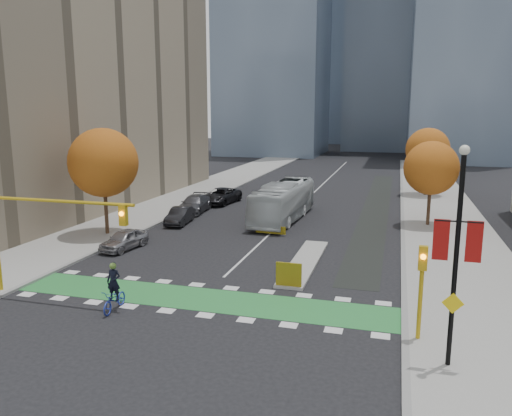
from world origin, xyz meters
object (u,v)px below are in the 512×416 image
Objects in this scene: tree_west at (103,163)px; cyclist at (114,295)px; bus at (284,201)px; tree_east_near at (431,168)px; parked_car_b at (180,216)px; hazard_board at (289,274)px; banner_lamppost at (457,249)px; parked_car_c at (194,204)px; parked_car_d at (221,196)px; parked_car_a at (124,240)px; traffic_signal_west at (36,221)px; traffic_signal_east at (422,279)px; tree_east_far at (428,150)px.

tree_west is 16.33m from cyclist.
bus is at bearing 37.59° from tree_west.
tree_west is 1.16× the size of tree_east_near.
tree_east_near is 21.22m from parked_car_b.
hazard_board is 0.17× the size of banner_lamppost.
parked_car_c is at bearing 92.38° from parked_car_b.
parked_car_d is at bearing 146.12° from bus.
tree_east_near is at bearing 88.83° from banner_lamppost.
cyclist reaches higher than parked_car_a.
parked_car_d is (-19.68, 29.67, -3.81)m from banner_lamppost.
cyclist is at bearing -80.68° from parked_car_c.
parked_car_c is at bearing 92.70° from traffic_signal_west.
tree_east_near reaches higher than bus.
parked_car_a is at bearing 154.06° from traffic_signal_east.
cyclist is 23.85m from parked_car_c.
parked_car_d is at bearing 75.85° from tree_west.
bus is (-11.62, 23.65, -2.94)m from banner_lamppost.
traffic_signal_west reaches higher than hazard_board.
traffic_signal_east is 2.92m from banner_lamppost.
traffic_signal_west is at bearing -82.06° from parked_car_d.
parked_car_b is (-20.74, -20.83, -4.54)m from tree_east_far.
parked_car_d is (-4.78, 28.18, 0.00)m from cyclist.
bus reaches higher than parked_car_a.
tree_east_near is at bearing -4.74° from parked_car_c.
tree_east_near is 1.30× the size of parked_car_c.
hazard_board is 10.76m from banner_lamppost.
parked_car_c reaches higher than parked_car_b.
tree_east_far is 42.36m from cyclist.
traffic_signal_east is at bearing -1.51° from cyclist.
tree_east_near is at bearing 86.19° from traffic_signal_east.
bus is (7.81, 21.65, -2.36)m from traffic_signal_west.
banner_lamppost is 3.48× the size of cyclist.
hazard_board reaches higher than parked_car_a.
banner_lamppost is 28.14m from parked_car_b.
parked_car_b is at bearing 101.33° from cyclist.
tree_east_far is 1.90× the size of parked_car_a.
banner_lamppost is 1.52× the size of parked_car_c.
banner_lamppost is at bearing -41.79° from hazard_board.
banner_lamppost reaches higher than hazard_board.
parked_car_a is (-19.15, 9.31, -2.05)m from traffic_signal_east.
banner_lamppost is at bearing -5.86° from traffic_signal_west.
hazard_board is at bearing -12.25° from parked_car_a.
banner_lamppost is at bearing -91.41° from tree_east_far.
bus reaches higher than parked_car_b.
hazard_board is 22.18m from parked_car_c.
tree_east_near is 24.51m from banner_lamppost.
traffic_signal_east is at bearing -29.07° from tree_west.
banner_lamppost is 32.30m from parked_car_c.
banner_lamppost reaches higher than tree_east_near.
parked_car_d is (-8.05, 6.03, -0.88)m from bus.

